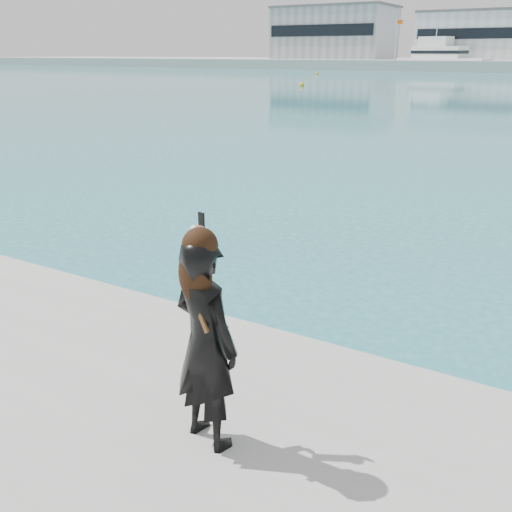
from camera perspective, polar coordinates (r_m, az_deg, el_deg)
The scene contains 8 objects.
ground at distance 5.67m, azimuth -0.99°, elevation -19.07°, with size 500.00×500.00×0.00m, color #1B757F.
warehouse_grey_left at distance 143.73m, azimuth 7.87°, elevation 21.25°, with size 26.52×16.36×11.50m.
warehouse_white at distance 134.00m, azimuth 21.72°, elevation 19.82°, with size 24.48×15.35×9.50m.
flagpole_left at distance 131.11m, azimuth 13.87°, elevation 20.51°, with size 1.28×0.16×8.00m.
motor_yacht at distance 124.94m, azimuth 18.01°, elevation 18.29°, with size 18.70×9.34×8.41m.
buoy_far at distance 100.45m, azimuth 6.12°, elevation 17.61°, with size 0.50×0.50×0.50m, color #FFB10D.
buoy_extra at distance 65.54m, azimuth 4.61°, elevation 16.57°, with size 0.50×0.50×0.50m, color #FFB10D.
woman at distance 4.09m, azimuth -5.13°, elevation -8.09°, with size 0.66×0.51×1.69m.
Camera 1 is at (2.35, -3.75, 3.56)m, focal length 40.00 mm.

